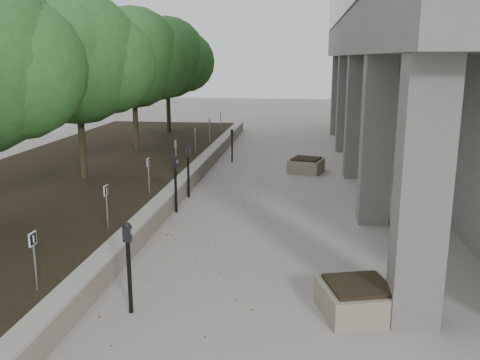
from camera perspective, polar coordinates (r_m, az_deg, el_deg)
The scene contains 20 objects.
ground at distance 7.83m, azimuth -6.74°, elevation -17.02°, with size 90.00×90.00×0.00m, color #9F9A92.
retaining_wall at distance 16.36m, azimuth -5.57°, elevation 0.18°, with size 0.39×26.00×0.50m, color gray, non-canonical shape.
planting_bed at distance 17.54m, azimuth -17.37°, elevation 0.35°, with size 7.00×26.00×0.40m, color black.
crabapple_tree_3 at distance 15.95m, azimuth -17.25°, elevation 9.75°, with size 4.60×4.00×5.44m, color #245D23, non-canonical shape.
crabapple_tree_4 at distance 20.62m, azimuth -11.54°, elevation 10.73°, with size 4.60×4.00×5.44m, color #245D23, non-canonical shape.
crabapple_tree_5 at distance 25.41m, azimuth -7.94°, elevation 11.29°, with size 4.60×4.00×5.44m, color #245D23, non-canonical shape.
parking_sign_2 at distance 8.68m, azimuth -21.50°, elevation -8.32°, with size 0.04×0.22×0.96m, color black, non-canonical shape.
parking_sign_3 at distance 11.26m, azimuth -14.33°, elevation -2.92°, with size 0.04×0.22×0.96m, color black, non-canonical shape.
parking_sign_4 at distance 14.00m, azimuth -9.93°, elevation 0.45°, with size 0.04×0.22×0.96m, color black, non-canonical shape.
parking_sign_5 at distance 16.83m, azimuth -7.00°, elevation 2.70°, with size 0.04×0.22×0.96m, color black, non-canonical shape.
parking_sign_6 at distance 19.71m, azimuth -4.91°, elevation 4.29°, with size 0.04×0.22×0.96m, color black, non-canonical shape.
parking_sign_7 at distance 22.63m, azimuth -3.34°, elevation 5.47°, with size 0.04×0.22×0.96m, color black, non-canonical shape.
parking_sign_8 at distance 25.56m, azimuth -2.14°, elevation 6.38°, with size 0.04×0.22×0.96m, color black, non-canonical shape.
parking_meter_2 at distance 8.38m, azimuth -12.02°, elevation -9.39°, with size 0.15×0.11×1.50m, color black, non-canonical shape.
parking_meter_3 at distance 13.53m, azimuth -7.04°, elevation -0.45°, with size 0.15×0.11×1.50m, color black, non-canonical shape.
parking_meter_4 at distance 14.95m, azimuth -5.67°, elevation 0.93°, with size 0.15×0.11×1.52m, color black, non-canonical shape.
parking_meter_5 at distance 19.97m, azimuth -0.88°, elevation 3.75°, with size 0.13×0.09×1.28m, color black, non-canonical shape.
planter_front at distance 8.56m, azimuth 12.73°, elevation -12.52°, with size 1.10×1.10×0.51m, color gray, non-canonical shape.
planter_back at distance 18.45m, azimuth 7.22°, elevation 1.64°, with size 1.08×1.08×0.50m, color gray, non-canonical shape.
berry_scatter at distance 12.33m, azimuth -1.71°, elevation -5.30°, with size 3.30×14.10×0.02m, color maroon, non-canonical shape.
Camera 1 is at (1.69, -6.55, 3.93)m, focal length 39.08 mm.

